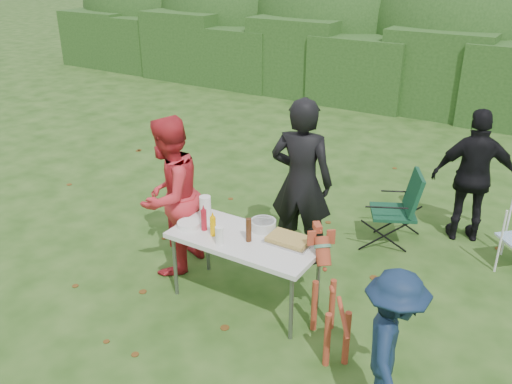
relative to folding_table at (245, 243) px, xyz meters
The scene contains 19 objects.
ground 0.73m from the folding_table, behind, with size 80.00×80.00×0.00m, color #1E4211.
hedge_row 8.05m from the folding_table, 91.72° to the left, with size 22.00×1.40×1.70m, color #23471C.
shrub_backdrop 9.69m from the folding_table, 91.44° to the left, with size 20.00×2.60×3.20m, color #3D6628.
folding_table is the anchor object (origin of this frame).
person_cook 1.09m from the folding_table, 86.34° to the left, with size 0.70×0.46×1.93m, color black.
person_red_jacket 1.08m from the folding_table, behind, with size 0.86×0.67×1.77m, color red.
person_black_puffy 3.04m from the folding_table, 58.05° to the left, with size 0.98×0.41×1.66m, color black.
child 1.84m from the folding_table, 20.69° to the right, with size 0.82×0.47×1.27m, color #132441.
dog 1.06m from the folding_table, ahead, with size 0.98×0.39×0.93m, color #9F3C23, non-canonical shape.
camping_chair 2.16m from the folding_table, 66.42° to the left, with size 0.59×0.59×0.94m, color #113E28, non-canonical shape.
food_tray 0.44m from the folding_table, 20.71° to the left, with size 0.45×0.30×0.02m, color #B7B7BA.
focaccia_bread 0.45m from the folding_table, 20.71° to the left, with size 0.40×0.26×0.04m, color tan.
mustard_bottle 0.35m from the folding_table, 158.12° to the right, with size 0.06×0.06×0.20m, color #FFB500.
ketchup_bottle 0.48m from the folding_table, behind, with size 0.06×0.06×0.22m, color #A61524.
beer_bottle 0.19m from the folding_table, 24.60° to the right, with size 0.06×0.06×0.24m, color #47230F.
paper_towel_roll 0.61m from the folding_table, 167.77° to the left, with size 0.12×0.12×0.26m, color white.
cup_stack 0.30m from the folding_table, 123.26° to the right, with size 0.08×0.08×0.18m, color white.
pasta_bowl 0.28m from the folding_table, 76.53° to the left, with size 0.26×0.26×0.10m, color silver.
plate_stack 0.63m from the folding_table, behind, with size 0.24×0.24×0.05m, color white.
Camera 1 is at (2.79, -3.93, 3.34)m, focal length 38.00 mm.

